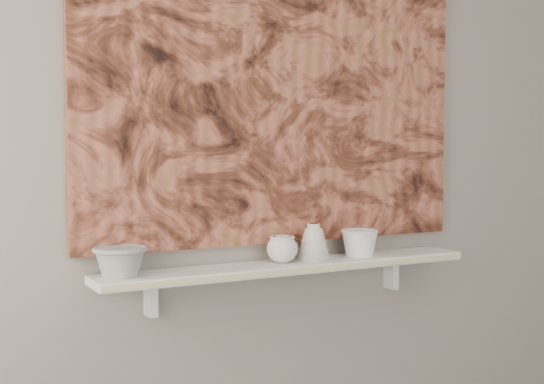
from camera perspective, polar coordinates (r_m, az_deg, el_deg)
wall_back at (r=2.71m, az=0.40°, el=3.79°), size 3.60×0.00×3.60m
shelf at (r=2.66m, az=1.39°, el=-5.62°), size 1.40×0.18×0.03m
shelf_stripe at (r=2.58m, az=2.43°, el=-5.92°), size 1.40×0.01×0.02m
bracket_left at (r=2.53m, az=-9.12°, el=-7.89°), size 0.03×0.06×0.12m
bracket_right at (r=2.99m, az=8.96°, el=-6.06°), size 0.03×0.06×0.12m
painting at (r=2.70m, az=0.55°, el=7.83°), size 1.50×0.02×1.10m
house_motif at (r=2.93m, az=8.36°, el=1.44°), size 0.09×0.00×0.08m
bowl_grey at (r=2.41m, az=-11.38°, el=-5.14°), size 0.20×0.20×0.10m
cup_cream at (r=2.63m, az=0.77°, el=-4.30°), size 0.14×0.14×0.10m
bell_vessel at (r=2.70m, az=3.15°, el=-3.77°), size 0.15×0.15×0.13m
bowl_white at (r=2.81m, az=6.61°, el=-3.82°), size 0.15×0.15×0.10m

